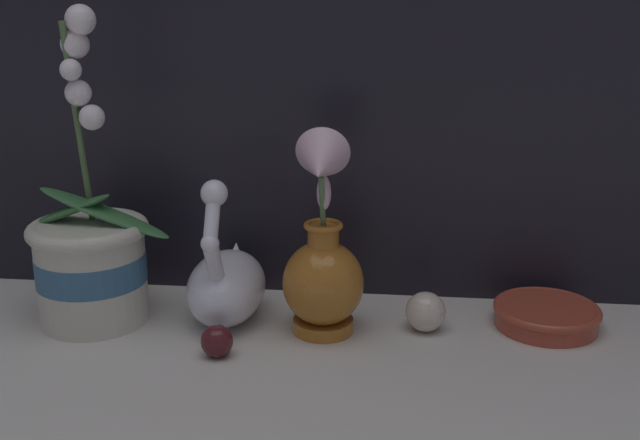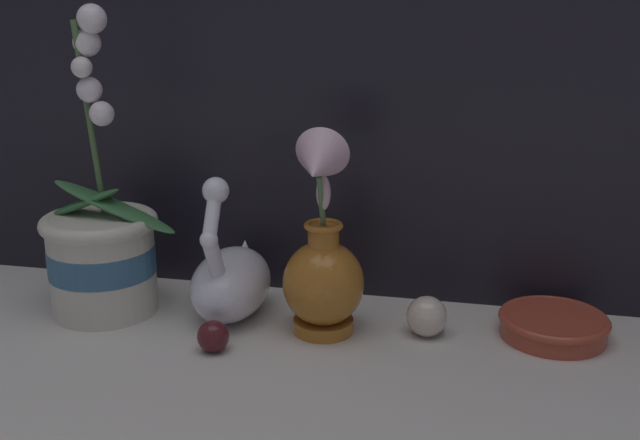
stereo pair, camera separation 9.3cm
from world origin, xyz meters
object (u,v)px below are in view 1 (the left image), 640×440
object	(u,v)px
glass_sphere	(426,312)
amber_dish	(546,314)
blue_vase	(323,265)
swan_figurine	(227,282)
orchid_potted_plant	(91,256)

from	to	relation	value
glass_sphere	amber_dish	world-z (taller)	glass_sphere
glass_sphere	amber_dish	xyz separation A→B (m)	(0.16, 0.03, -0.01)
glass_sphere	blue_vase	bearing A→B (deg)	-170.57
blue_vase	amber_dish	xyz separation A→B (m)	(0.29, 0.05, -0.08)
swan_figurine	glass_sphere	size ratio (longest dim) A/B	3.91
orchid_potted_plant	amber_dish	bearing A→B (deg)	4.14
swan_figurine	glass_sphere	bearing A→B (deg)	-1.29
amber_dish	glass_sphere	bearing A→B (deg)	-169.71
orchid_potted_plant	amber_dish	distance (m)	0.61
swan_figurine	amber_dish	xyz separation A→B (m)	(0.42, 0.02, -0.04)
swan_figurine	glass_sphere	world-z (taller)	swan_figurine
swan_figurine	glass_sphere	xyz separation A→B (m)	(0.26, -0.01, -0.03)
swan_figurine	orchid_potted_plant	bearing A→B (deg)	-173.39
orchid_potted_plant	amber_dish	xyz separation A→B (m)	(0.60, 0.04, -0.07)
glass_sphere	amber_dish	size ratio (longest dim) A/B	0.38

